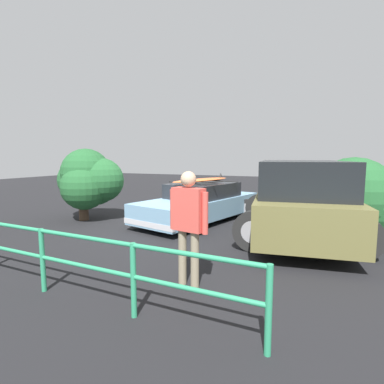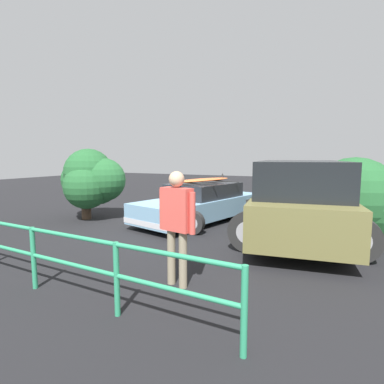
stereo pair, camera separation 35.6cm
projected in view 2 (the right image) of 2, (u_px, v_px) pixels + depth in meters
The scene contains 7 objects.
ground_plane at pixel (179, 220), 9.25m from camera, with size 44.00×44.00×0.02m, color black.
sedan_car at pixel (201, 203), 9.12m from camera, with size 2.92×4.73×1.43m.
suv_car at pixel (299, 198), 7.14m from camera, with size 3.21×5.19×1.85m.
person_bystander at pixel (177, 218), 4.43m from camera, with size 0.66×0.30×1.73m.
railing_fence at pixel (1, 240), 4.75m from camera, with size 8.11×0.47×0.93m.
bush_near_left at pixel (91, 181), 9.32m from camera, with size 2.27×1.76×2.20m.
bush_near_right at pixel (356, 203), 6.93m from camera, with size 2.48×2.02×2.03m.
Camera 2 is at (-4.29, 8.02, 1.94)m, focal length 28.00 mm.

